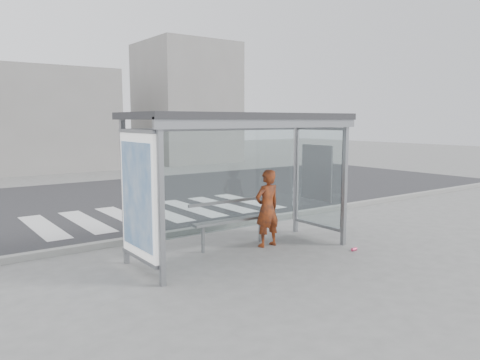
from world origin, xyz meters
name	(u,v)px	position (x,y,z in m)	size (l,w,h in m)	color
ground	(242,253)	(0.00, 0.00, 0.00)	(80.00, 80.00, 0.00)	slate
road	(108,201)	(0.00, 7.00, 0.00)	(30.00, 10.00, 0.01)	#29292B
curb	(190,231)	(0.00, 1.95, 0.06)	(30.00, 0.18, 0.12)	gray
crosswalk	(159,212)	(0.50, 4.50, 0.00)	(6.55, 3.00, 0.00)	silver
bus_shelter	(224,149)	(-0.37, 0.06, 1.98)	(4.25, 1.65, 2.62)	gray
building_center	(26,120)	(0.00, 18.00, 2.50)	(8.00, 5.00, 5.00)	gray
building_right	(186,103)	(9.00, 18.00, 3.50)	(5.00, 5.00, 7.00)	gray
person	(267,208)	(0.70, 0.13, 0.77)	(0.56, 0.37, 1.53)	#BE6311
bench	(232,220)	(0.12, 0.50, 0.54)	(1.77, 0.32, 0.91)	slate
soda_can	(354,249)	(1.84, -1.12, 0.03)	(0.07, 0.07, 0.12)	#EF4675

